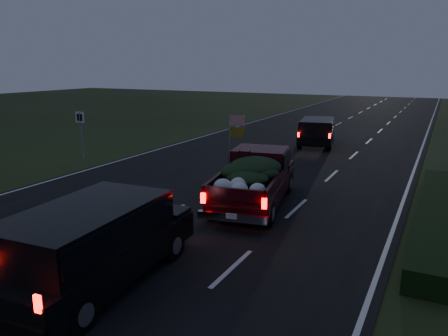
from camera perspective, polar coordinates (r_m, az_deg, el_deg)
The scene contains 7 objects.
ground at distance 14.40m, azimuth -7.57°, elevation -6.08°, with size 120.00×120.00×0.00m, color black.
road_asphalt at distance 14.39m, azimuth -7.57°, elevation -6.04°, with size 14.00×120.00×0.02m, color black.
hedge_row at distance 14.83m, azimuth 25.81°, elevation -5.53°, with size 1.00×10.00×0.60m, color black.
route_sign at distance 23.13m, azimuth -18.21°, elevation 4.97°, with size 0.55×0.08×2.50m.
pickup_truck at distance 15.07m, azimuth 4.02°, elevation -1.00°, with size 2.88×5.52×2.76m.
lead_suv at distance 26.86m, azimuth 12.03°, elevation 4.97°, with size 2.72×4.81×1.30m.
rear_suv at distance 9.96m, azimuth -17.03°, elevation -8.66°, with size 2.64×5.31×1.49m.
Camera 1 is at (7.77, -11.14, 4.75)m, focal length 35.00 mm.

